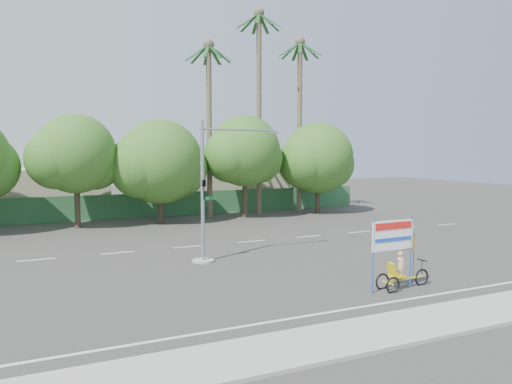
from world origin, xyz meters
name	(u,v)px	position (x,y,z in m)	size (l,w,h in m)	color
ground	(286,274)	(0.00, 0.00, 0.00)	(120.00, 120.00, 0.00)	#33302D
sidewalk_near	(402,327)	(0.00, -7.50, 0.06)	(50.00, 2.40, 0.12)	gray
fence	(162,205)	(0.00, 21.50, 1.00)	(38.00, 0.08, 2.00)	#336B3D
building_left	(29,193)	(-10.00, 26.00, 2.00)	(12.00, 8.00, 4.00)	#BDB196
building_right	(230,188)	(8.00, 26.00, 1.80)	(14.00, 8.00, 3.60)	#BDB196
tree_left	(75,157)	(-7.05, 18.00, 5.06)	(6.66, 5.60, 8.07)	#473828
tree_center	(159,164)	(-1.05, 18.00, 4.47)	(7.62, 6.40, 7.85)	#473828
tree_right	(244,154)	(5.95, 18.00, 5.24)	(6.90, 5.80, 8.36)	#473828
tree_far_right	(317,160)	(12.95, 18.00, 4.64)	(7.38, 6.20, 7.94)	#473828
palm_tall	(259,92)	(8.00, 19.50, 10.46)	(3.73, 3.79, 17.45)	#70604C
palm_mid	(300,106)	(12.00, 19.50, 9.40)	(3.73, 3.79, 15.45)	#70604C
palm_short	(209,109)	(3.50, 19.50, 8.86)	(3.73, 3.79, 14.45)	#70604C
traffic_signal	(209,203)	(-2.20, 3.98, 2.92)	(4.72, 1.10, 7.00)	gray
trike_billboard	(398,260)	(2.86, -3.97, 1.18)	(3.00, 0.70, 2.94)	black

